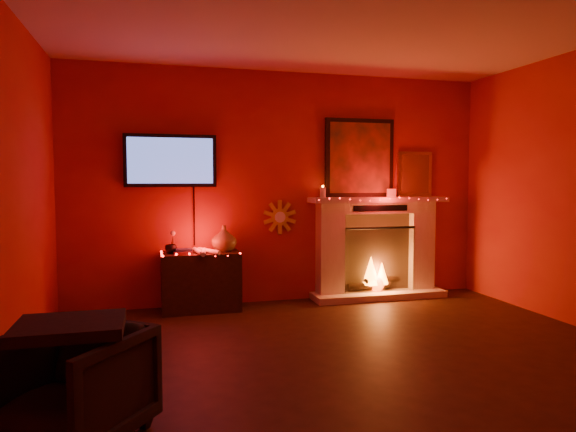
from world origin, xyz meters
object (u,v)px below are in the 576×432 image
at_px(tv, 171,161).
at_px(console_table, 202,277).
at_px(fireplace, 376,238).
at_px(armchair, 73,386).
at_px(sunburst_clock, 280,217).

xyz_separation_m(tv, console_table, (0.31, -0.19, -1.27)).
xyz_separation_m(fireplace, armchair, (-3.09, -2.83, -0.41)).
height_order(fireplace, tv, fireplace).
relative_size(tv, console_table, 1.33).
height_order(console_table, armchair, console_table).
height_order(sunburst_clock, armchair, sunburst_clock).
bearing_deg(console_table, sunburst_clock, 13.25).
relative_size(sunburst_clock, console_table, 0.43).
bearing_deg(armchair, sunburst_clock, 94.29).
distance_m(sunburst_clock, console_table, 1.15).
bearing_deg(fireplace, console_table, -176.53).
distance_m(fireplace, sunburst_clock, 1.23).
bearing_deg(sunburst_clock, console_table, -166.75).
xyz_separation_m(fireplace, sunburst_clock, (-1.19, 0.09, 0.28)).
xyz_separation_m(tv, armchair, (-0.65, -2.89, -1.33)).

